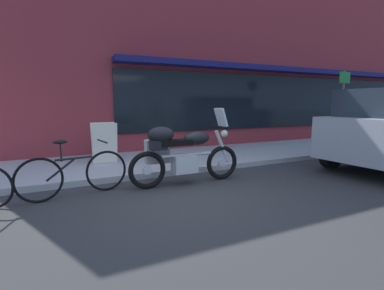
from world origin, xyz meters
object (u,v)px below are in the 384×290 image
at_px(parked_bicycle, 74,173).
at_px(sandwich_board_sign, 104,143).
at_px(touring_motorcycle, 180,152).
at_px(parking_sign_pole, 342,103).

distance_m(parked_bicycle, sandwich_board_sign, 2.04).
height_order(touring_motorcycle, sandwich_board_sign, touring_motorcycle).
distance_m(parked_bicycle, parking_sign_pole, 7.58).
relative_size(touring_motorcycle, parking_sign_pole, 0.95).
relative_size(sandwich_board_sign, parking_sign_pole, 0.40).
bearing_deg(touring_motorcycle, parking_sign_pole, 9.96).
xyz_separation_m(parked_bicycle, parking_sign_pole, (7.45, 0.90, 1.12)).
bearing_deg(touring_motorcycle, parked_bicycle, 177.33).
xyz_separation_m(sandwich_board_sign, parking_sign_pole, (6.71, -0.99, 0.91)).
xyz_separation_m(touring_motorcycle, parked_bicycle, (-1.82, 0.08, -0.23)).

